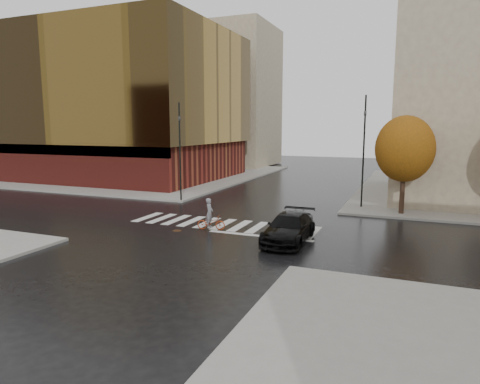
% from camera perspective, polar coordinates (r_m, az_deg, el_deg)
% --- Properties ---
extents(ground, '(120.00, 120.00, 0.00)m').
position_cam_1_polar(ground, '(25.83, -2.68, -4.55)').
color(ground, black).
rests_on(ground, ground).
extents(sidewalk_nw, '(30.00, 30.00, 0.15)m').
position_cam_1_polar(sidewalk_nw, '(54.30, -13.60, 2.37)').
color(sidewalk_nw, gray).
rests_on(sidewalk_nw, ground).
extents(crosswalk, '(12.00, 3.00, 0.01)m').
position_cam_1_polar(crosswalk, '(26.27, -2.22, -4.31)').
color(crosswalk, silver).
rests_on(crosswalk, ground).
extents(office_glass, '(27.00, 19.00, 16.00)m').
position_cam_1_polar(office_glass, '(52.24, -16.80, 11.01)').
color(office_glass, maroon).
rests_on(office_glass, sidewalk_nw).
extents(building_nw_far, '(14.00, 12.00, 20.00)m').
position_cam_1_polar(building_nw_far, '(65.56, -1.88, 12.50)').
color(building_nw_far, gray).
rests_on(building_nw_far, sidewalk_nw).
extents(tree_ne_a, '(3.80, 3.80, 6.50)m').
position_cam_1_polar(tree_ne_a, '(30.24, 21.11, 5.37)').
color(tree_ne_a, black).
rests_on(tree_ne_a, sidewalk_ne).
extents(sedan, '(2.11, 5.04, 1.46)m').
position_cam_1_polar(sedan, '(22.40, 6.56, -4.78)').
color(sedan, black).
rests_on(sedan, ground).
extents(cyclist, '(1.71, 0.93, 1.84)m').
position_cam_1_polar(cyclist, '(24.86, -3.95, -3.61)').
color(cyclist, '#922B0D').
rests_on(cyclist, ground).
extents(traffic_light_nw, '(0.19, 0.16, 7.57)m').
position_cam_1_polar(traffic_light_nw, '(33.66, -8.02, 6.23)').
color(traffic_light_nw, black).
rests_on(traffic_light_nw, sidewalk_nw).
extents(traffic_light_ne, '(0.19, 0.22, 7.96)m').
position_cam_1_polar(traffic_light_ne, '(31.84, 16.20, 6.31)').
color(traffic_light_ne, black).
rests_on(traffic_light_ne, sidewalk_ne).
extents(fire_hydrant, '(0.27, 0.27, 0.75)m').
position_cam_1_polar(fire_hydrant, '(38.66, -8.84, 0.69)').
color(fire_hydrant, orange).
rests_on(fire_hydrant, sidewalk_nw).
extents(manhole, '(0.64, 0.64, 0.01)m').
position_cam_1_polar(manhole, '(24.92, -8.38, -5.13)').
color(manhole, '#482C19').
rests_on(manhole, ground).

